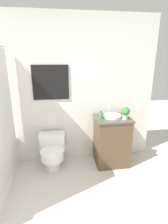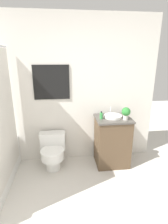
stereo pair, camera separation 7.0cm
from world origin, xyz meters
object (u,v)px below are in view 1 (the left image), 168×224
at_px(soap_bottle, 101,115).
at_px(sink, 112,116).
at_px(potted_plant, 125,112).
at_px(toilet, 52,151).

bearing_deg(soap_bottle, sink, 11.96).
relative_size(soap_bottle, potted_plant, 0.62).
distance_m(sink, soap_bottle, 0.22).
height_order(soap_bottle, potted_plant, potted_plant).
height_order(sink, potted_plant, potted_plant).
bearing_deg(sink, toilet, -178.66).
bearing_deg(potted_plant, toilet, 174.46).
height_order(toilet, sink, sink).
xyz_separation_m(toilet, sink, (1.03, 0.02, 0.57)).
bearing_deg(toilet, potted_plant, -5.54).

